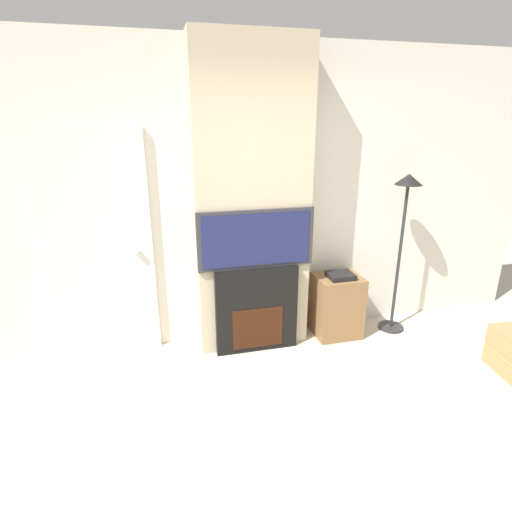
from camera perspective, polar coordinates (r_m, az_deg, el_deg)
The scene contains 8 objects.
ground_plane at distance 2.66m, azimuth 10.59°, elevation -31.87°, with size 14.00×14.00×0.00m, color beige.
wall_back at distance 3.68m, azimuth -1.22°, elevation 7.97°, with size 6.00×0.06×2.70m.
chimney_breast at distance 3.52m, azimuth -0.58°, elevation 7.44°, with size 1.01×0.29×2.70m.
fireplace at distance 3.69m, azimuth 0.00°, elevation -7.57°, with size 0.76×0.15×0.81m.
television at distance 3.44m, azimuth 0.01°, elevation 2.44°, with size 1.03×0.07×0.52m.
floor_lamp at distance 4.03m, azimuth 20.38°, elevation 5.01°, with size 0.25×0.25×1.58m.
media_stand at distance 4.05m, azimuth 11.47°, elevation -6.86°, with size 0.44×0.38×0.67m.
entry_door at distance 3.66m, azimuth -21.55°, elevation 0.94°, with size 0.90×0.09×2.00m.
Camera 1 is at (-0.80, -1.50, 2.04)m, focal length 28.00 mm.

